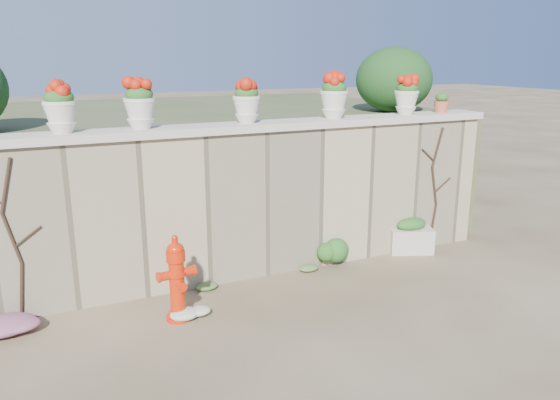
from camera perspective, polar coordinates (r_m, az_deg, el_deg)
name	(u,v)px	position (r m, az deg, el deg)	size (l,w,h in m)	color
ground	(292,333)	(6.17, 1.29, -13.77)	(80.00, 80.00, 0.00)	brown
stone_wall	(234,206)	(7.33, -4.87, -0.63)	(8.00, 0.40, 2.00)	tan
wall_cap	(232,128)	(7.13, -5.06, 7.53)	(8.10, 0.52, 0.10)	beige
raised_fill	(174,164)	(10.32, -11.03, 3.71)	(9.00, 6.00, 2.00)	#384C23
back_shrub_right	(394,80)	(9.77, 11.82, 12.22)	(1.30, 1.30, 1.10)	#143814
vine_left	(13,239)	(6.73, -26.11, -3.68)	(0.60, 0.04, 1.91)	black
vine_right	(435,186)	(8.77, 15.87, 1.37)	(0.60, 0.04, 1.91)	black
fire_hydrant	(177,278)	(6.35, -10.73, -8.02)	(0.44, 0.31, 1.02)	red
planter_box	(410,236)	(8.68, 13.48, -3.69)	(0.75, 0.60, 0.55)	beige
green_shrub	(331,249)	(7.87, 5.37, -5.16)	(0.56, 0.51, 0.53)	#1E5119
magenta_clump	(12,324)	(6.75, -26.18, -11.55)	(0.95, 0.64, 0.25)	#BF2693
white_flowers	(191,311)	(6.53, -9.23, -11.40)	(0.48, 0.39, 0.17)	white
urn_pot_1	(60,108)	(6.68, -22.01, 8.94)	(0.37, 0.37, 0.58)	silver
urn_pot_2	(140,104)	(6.79, -14.45, 9.66)	(0.38, 0.38, 0.59)	silver
urn_pot_3	(247,101)	(7.17, -3.52, 10.24)	(0.36, 0.36, 0.56)	silver
urn_pot_4	(334,96)	(7.73, 5.66, 10.73)	(0.39, 0.39, 0.62)	silver
urn_pot_5	(407,96)	(8.43, 13.08, 10.59)	(0.36, 0.36, 0.56)	silver
terracotta_pot	(441,104)	(8.87, 16.51, 9.61)	(0.24, 0.24, 0.29)	#C4543C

